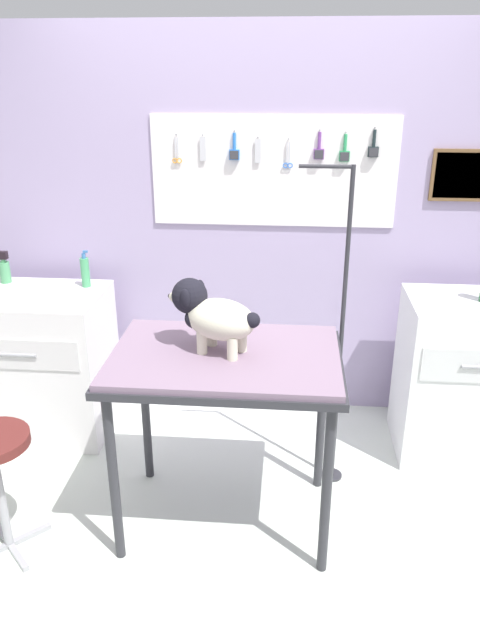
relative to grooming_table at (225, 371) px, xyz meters
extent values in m
cube|color=silver|center=(0.08, -0.12, -0.83)|extent=(4.40, 4.00, 0.04)
cube|color=#AA99C0|center=(0.08, 1.16, 0.34)|extent=(4.00, 0.06, 2.30)
cube|color=white|center=(0.16, 1.13, 0.70)|extent=(1.39, 0.02, 0.62)
cylinder|color=gray|center=(-0.39, 1.12, 0.90)|extent=(0.01, 0.02, 0.01)
cube|color=silver|center=(-0.40, 1.11, 0.83)|extent=(0.01, 0.00, 0.11)
cube|color=silver|center=(-0.39, 1.11, 0.83)|extent=(0.01, 0.00, 0.11)
torus|color=orange|center=(-0.40, 1.11, 0.76)|extent=(0.03, 0.01, 0.03)
torus|color=orange|center=(-0.38, 1.11, 0.76)|extent=(0.03, 0.01, 0.03)
cylinder|color=gray|center=(-0.24, 1.12, 0.90)|extent=(0.01, 0.02, 0.01)
cube|color=silver|center=(-0.24, 1.11, 0.82)|extent=(0.03, 0.01, 0.13)
cylinder|color=gray|center=(-0.06, 1.12, 0.92)|extent=(0.01, 0.02, 0.01)
cylinder|color=blue|center=(-0.06, 1.11, 0.86)|extent=(0.02, 0.02, 0.09)
cube|color=blue|center=(-0.06, 1.11, 0.79)|extent=(0.06, 0.02, 0.06)
cube|color=#333338|center=(-0.06, 1.09, 0.79)|extent=(0.05, 0.01, 0.05)
cylinder|color=gray|center=(0.07, 1.12, 0.89)|extent=(0.01, 0.02, 0.01)
cube|color=silver|center=(0.07, 1.11, 0.81)|extent=(0.03, 0.01, 0.13)
cylinder|color=gray|center=(0.24, 1.12, 0.88)|extent=(0.01, 0.02, 0.01)
cube|color=silver|center=(0.23, 1.11, 0.81)|extent=(0.01, 0.00, 0.11)
cube|color=silver|center=(0.24, 1.11, 0.81)|extent=(0.01, 0.00, 0.11)
torus|color=blue|center=(0.23, 1.11, 0.74)|extent=(0.03, 0.01, 0.03)
torus|color=blue|center=(0.25, 1.11, 0.74)|extent=(0.03, 0.01, 0.03)
cylinder|color=gray|center=(0.41, 1.12, 0.93)|extent=(0.01, 0.02, 0.01)
cylinder|color=#6E3B89|center=(0.41, 1.11, 0.87)|extent=(0.02, 0.02, 0.09)
cube|color=#6E3B89|center=(0.41, 1.11, 0.80)|extent=(0.06, 0.02, 0.06)
cube|color=#333338|center=(0.41, 1.09, 0.80)|extent=(0.05, 0.01, 0.05)
cylinder|color=gray|center=(0.55, 1.12, 0.92)|extent=(0.01, 0.02, 0.01)
cylinder|color=#2A9356|center=(0.55, 1.11, 0.86)|extent=(0.02, 0.02, 0.09)
cube|color=#2A9356|center=(0.55, 1.11, 0.79)|extent=(0.06, 0.02, 0.06)
cube|color=#333338|center=(0.55, 1.09, 0.79)|extent=(0.05, 0.01, 0.05)
cylinder|color=gray|center=(0.71, 1.12, 0.94)|extent=(0.01, 0.02, 0.01)
cylinder|color=#1A2629|center=(0.71, 1.11, 0.89)|extent=(0.02, 0.02, 0.09)
cube|color=#1A2629|center=(0.71, 1.11, 0.82)|extent=(0.06, 0.02, 0.06)
cube|color=#333338|center=(0.71, 1.09, 0.82)|extent=(0.05, 0.01, 0.05)
cube|color=brown|center=(1.22, 1.12, 0.69)|extent=(0.38, 0.02, 0.28)
cube|color=#AA8947|center=(1.22, 1.12, 0.69)|extent=(0.34, 0.01, 0.25)
cylinder|color=#2D2D33|center=(-0.45, -0.29, -0.39)|extent=(0.04, 0.04, 0.84)
cylinder|color=#2D2D33|center=(0.45, -0.29, -0.39)|extent=(0.04, 0.04, 0.84)
cylinder|color=#2D2D33|center=(-0.45, 0.29, -0.39)|extent=(0.04, 0.04, 0.84)
cylinder|color=#2D2D33|center=(0.45, 0.29, -0.39)|extent=(0.04, 0.04, 0.84)
cube|color=#2D2D33|center=(0.00, 0.00, 0.04)|extent=(1.03, 0.71, 0.03)
cube|color=slate|center=(0.00, 0.00, 0.07)|extent=(1.00, 0.69, 0.03)
cylinder|color=#2D2D33|center=(0.53, 0.37, -0.80)|extent=(0.11, 0.11, 0.01)
cylinder|color=#2D2D33|center=(0.53, 0.37, 0.02)|extent=(0.02, 0.02, 1.66)
cylinder|color=#2D2D33|center=(0.41, 0.37, 0.84)|extent=(0.24, 0.02, 0.02)
cylinder|color=beige|center=(-0.10, -0.01, 0.14)|extent=(0.05, 0.05, 0.10)
cylinder|color=beige|center=(-0.07, 0.08, 0.14)|extent=(0.05, 0.05, 0.10)
cylinder|color=beige|center=(0.04, -0.06, 0.14)|extent=(0.05, 0.05, 0.10)
cylinder|color=beige|center=(0.07, 0.03, 0.14)|extent=(0.05, 0.05, 0.10)
ellipsoid|color=beige|center=(-0.02, 0.01, 0.24)|extent=(0.36, 0.30, 0.18)
ellipsoid|color=black|center=(-0.12, 0.05, 0.23)|extent=(0.15, 0.17, 0.10)
sphere|color=black|center=(-0.16, 0.06, 0.33)|extent=(0.16, 0.16, 0.16)
ellipsoid|color=beige|center=(-0.22, 0.09, 0.31)|extent=(0.09, 0.08, 0.05)
sphere|color=black|center=(-0.25, 0.10, 0.31)|extent=(0.02, 0.02, 0.02)
ellipsoid|color=black|center=(-0.17, -0.01, 0.34)|extent=(0.06, 0.05, 0.09)
ellipsoid|color=black|center=(-0.12, 0.12, 0.34)|extent=(0.06, 0.05, 0.09)
sphere|color=black|center=(0.12, -0.04, 0.26)|extent=(0.07, 0.07, 0.07)
cube|color=silver|center=(-1.19, 0.73, -0.37)|extent=(0.80, 0.56, 0.87)
cube|color=silver|center=(-1.19, 0.44, -0.18)|extent=(0.70, 0.01, 0.17)
cylinder|color=#99999E|center=(-1.19, 0.43, -0.18)|extent=(0.24, 0.02, 0.02)
cube|color=white|center=(1.25, 0.71, -0.35)|extent=(0.68, 0.52, 0.92)
cylinder|color=#9E9EA3|center=(-0.98, -0.29, -0.53)|extent=(0.04, 0.04, 0.56)
cube|color=#9E9EA3|center=(-0.91, -0.22, -0.80)|extent=(0.16, 0.16, 0.02)
cube|color=#9E9EA3|center=(-1.05, -0.22, -0.80)|extent=(0.16, 0.16, 0.02)
cube|color=#9E9EA3|center=(-0.91, -0.36, -0.80)|extent=(0.16, 0.16, 0.02)
cylinder|color=#47A167|center=(-0.91, 0.88, 0.15)|extent=(0.05, 0.05, 0.17)
cylinder|color=#3C73B1|center=(-0.91, 0.88, 0.25)|extent=(0.02, 0.02, 0.03)
cube|color=#3C73B1|center=(-0.90, 0.88, 0.27)|extent=(0.03, 0.01, 0.01)
cylinder|color=#4C9861|center=(-1.41, 0.91, 0.12)|extent=(0.06, 0.06, 0.13)
cylinder|color=#4C9861|center=(-1.41, 0.91, 0.20)|extent=(0.03, 0.03, 0.02)
cube|color=black|center=(-1.41, 0.91, 0.23)|extent=(0.06, 0.03, 0.04)
camera|label=1|loc=(0.27, -2.36, 1.23)|focal=33.77mm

